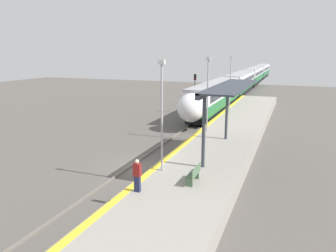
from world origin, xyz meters
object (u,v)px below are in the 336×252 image
(person_waiting, at_px, (137,175))
(lamppost_mid, at_px, (208,90))
(platform_bench, at_px, (194,174))
(lamppost_far, at_px, (230,80))
(lamppost_near, at_px, (162,110))
(train, at_px, (247,79))
(railway_signal, at_px, (195,90))

(person_waiting, relative_size, lamppost_mid, 0.26)
(platform_bench, height_order, lamppost_far, lamppost_far)
(lamppost_near, xyz_separation_m, lamppost_mid, (0.00, 9.95, 0.00))
(lamppost_mid, distance_m, lamppost_far, 9.95)
(platform_bench, bearing_deg, lamppost_far, 95.98)
(train, relative_size, lamppost_far, 12.74)
(platform_bench, height_order, person_waiting, person_waiting)
(platform_bench, distance_m, lamppost_mid, 11.63)
(train, xyz_separation_m, lamppost_near, (2.33, -50.61, 2.18))
(lamppost_mid, bearing_deg, train, 93.28)
(railway_signal, bearing_deg, train, 85.48)
(platform_bench, relative_size, railway_signal, 0.31)
(lamppost_near, distance_m, lamppost_far, 19.89)
(person_waiting, bearing_deg, lamppost_far, 89.95)
(train, xyz_separation_m, lamppost_mid, (2.33, -40.66, 2.18))
(lamppost_near, distance_m, lamppost_mid, 9.95)
(railway_signal, relative_size, lamppost_far, 0.78)
(lamppost_mid, bearing_deg, platform_bench, -78.73)
(person_waiting, bearing_deg, lamppost_mid, 89.91)
(lamppost_near, xyz_separation_m, lamppost_far, (0.00, 19.89, 0.00))
(lamppost_near, bearing_deg, person_waiting, -90.37)
(lamppost_near, bearing_deg, lamppost_mid, 90.00)
(railway_signal, height_order, lamppost_far, lamppost_far)
(person_waiting, bearing_deg, platform_bench, 42.05)
(lamppost_far, bearing_deg, railway_signal, 156.73)
(platform_bench, relative_size, lamppost_mid, 0.24)
(lamppost_mid, bearing_deg, lamppost_near, -90.00)
(train, xyz_separation_m, person_waiting, (2.31, -53.69, -0.45))
(railway_signal, relative_size, lamppost_near, 0.78)
(person_waiting, relative_size, lamppost_far, 0.26)
(platform_bench, xyz_separation_m, lamppost_mid, (-2.20, 11.02, 3.00))
(train, bearing_deg, platform_bench, -85.00)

